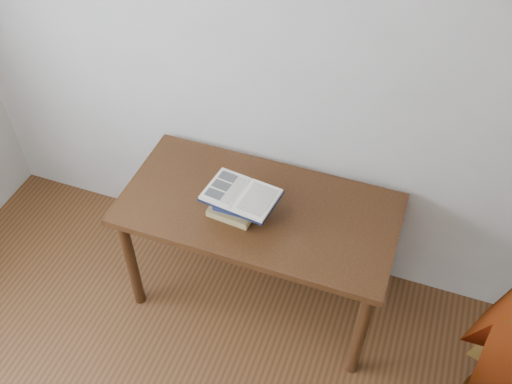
% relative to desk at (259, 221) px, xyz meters
% --- Properties ---
extents(desk, '(1.32, 0.66, 0.71)m').
position_rel_desk_xyz_m(desk, '(0.00, 0.00, 0.00)').
color(desk, '#442911').
rests_on(desk, ground).
extents(book_stack, '(0.29, 0.22, 0.12)m').
position_rel_desk_xyz_m(book_stack, '(-0.09, -0.05, 0.16)').
color(book_stack, tan).
rests_on(book_stack, desk).
extents(open_book, '(0.35, 0.27, 0.03)m').
position_rel_desk_xyz_m(open_book, '(-0.06, -0.08, 0.23)').
color(open_book, black).
rests_on(open_book, book_stack).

